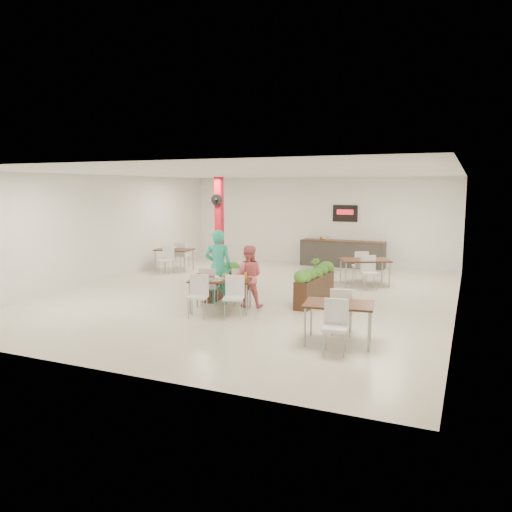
% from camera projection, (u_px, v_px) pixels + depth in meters
% --- Properties ---
extents(ground, '(12.00, 12.00, 0.00)m').
position_uv_depth(ground, '(254.00, 295.00, 13.24)').
color(ground, beige).
rests_on(ground, ground).
extents(room_shell, '(10.10, 12.10, 3.22)m').
position_uv_depth(room_shell, '(254.00, 219.00, 12.96)').
color(room_shell, white).
rests_on(room_shell, ground).
extents(red_column, '(0.40, 0.41, 3.20)m').
position_uv_depth(red_column, '(219.00, 221.00, 17.64)').
color(red_column, red).
rests_on(red_column, ground).
extents(service_counter, '(3.00, 0.64, 2.20)m').
position_uv_depth(service_counter, '(342.00, 253.00, 17.92)').
color(service_counter, '#2A2826').
rests_on(service_counter, ground).
extents(main_table, '(1.63, 1.90, 0.92)m').
position_uv_depth(main_table, '(220.00, 284.00, 11.40)').
color(main_table, black).
rests_on(main_table, ground).
extents(diner_man, '(0.76, 0.61, 1.82)m').
position_uv_depth(diner_man, '(218.00, 267.00, 12.12)').
color(diner_man, '#29B597').
rests_on(diner_man, ground).
extents(diner_woman, '(0.85, 0.74, 1.48)m').
position_uv_depth(diner_woman, '(248.00, 276.00, 11.83)').
color(diner_woman, '#EE6970').
rests_on(diner_woman, ground).
extents(planter_left, '(0.46, 1.79, 0.93)m').
position_uv_depth(planter_left, '(221.00, 278.00, 12.96)').
color(planter_left, black).
rests_on(planter_left, ground).
extents(planter_right, '(0.49, 2.10, 1.10)m').
position_uv_depth(planter_right, '(315.00, 282.00, 12.28)').
color(planter_right, black).
rests_on(planter_right, ground).
extents(side_table_a, '(1.26, 1.65, 0.92)m').
position_uv_depth(side_table_a, '(174.00, 252.00, 17.00)').
color(side_table_a, black).
rests_on(side_table_a, ground).
extents(side_table_b, '(1.63, 1.65, 0.92)m').
position_uv_depth(side_table_b, '(365.00, 263.00, 14.55)').
color(side_table_b, black).
rests_on(side_table_b, ground).
extents(side_table_c, '(1.34, 1.66, 0.92)m').
position_uv_depth(side_table_c, '(339.00, 310.00, 9.03)').
color(side_table_c, black).
rests_on(side_table_c, ground).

